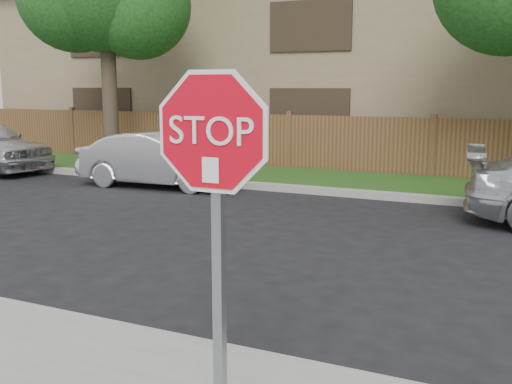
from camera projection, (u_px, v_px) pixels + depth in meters
The scene contains 7 objects.
ground at pixel (228, 353), 5.48m from camera, with size 90.00×90.00×0.00m, color black.
far_curb at pixel (406, 197), 12.73m from camera, with size 70.00×0.30×0.15m, color gray.
grass_strip at pixel (420, 186), 14.20m from camera, with size 70.00×3.00×0.12m, color #1E4714.
fence at pixel (433, 149), 15.50m from camera, with size 70.00×0.12×1.60m, color #54321D.
apartment_building at pixel (464, 52), 20.01m from camera, with size 35.20×9.20×7.20m.
stop_sign at pixel (214, 186), 3.54m from camera, with size 1.01×0.13×2.55m.
sedan_left at pixel (160, 160), 14.41m from camera, with size 1.39×3.99×1.31m, color silver.
Camera 1 is at (2.42, -4.54, 2.41)m, focal length 42.00 mm.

